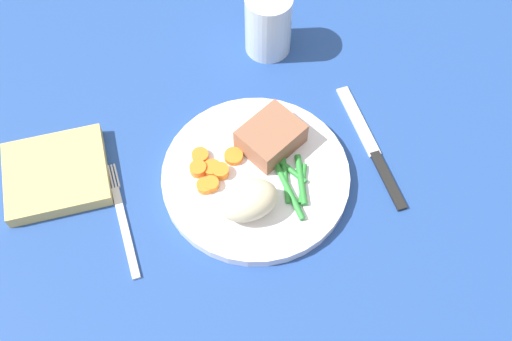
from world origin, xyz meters
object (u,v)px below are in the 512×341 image
Objects in this scene: meat_portion at (271,137)px; water_glass at (268,27)px; dinner_plate at (256,177)px; knife at (372,149)px; napkin at (56,174)px; fork at (123,220)px.

water_glass reaches higher than meat_portion.
knife is (16.44, -0.29, -0.60)cm from dinner_plate.
knife is 1.57× the size of napkin.
napkin is (-24.67, 8.52, 0.21)cm from dinner_plate.
fork is 34.29cm from knife.
water_glass is at bearing 38.19° from fork.
napkin is (-33.57, -12.96, -3.20)cm from water_glass.
fork is at bearing -169.00° from meat_portion.
water_glass reaches higher than knife.
dinner_plate is 3.19× the size of meat_portion.
water_glass is 36.12cm from napkin.
napkin is (-27.97, 4.67, -2.33)cm from meat_portion.
dinner_plate is 16.45cm from knife.
fork is at bearing -52.19° from napkin.
water_glass is at bearing 72.39° from meat_portion.
fork is (-17.85, -0.26, -0.60)cm from dinner_plate.
meat_portion reaches higher than knife.
water_glass is (8.90, 21.48, 3.40)cm from dinner_plate.
water_glass is (-7.54, 21.77, 4.00)cm from knife.
water_glass is (5.60, 17.63, 0.87)cm from meat_portion.
knife reaches higher than fork.
meat_portion is 21.78cm from fork.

